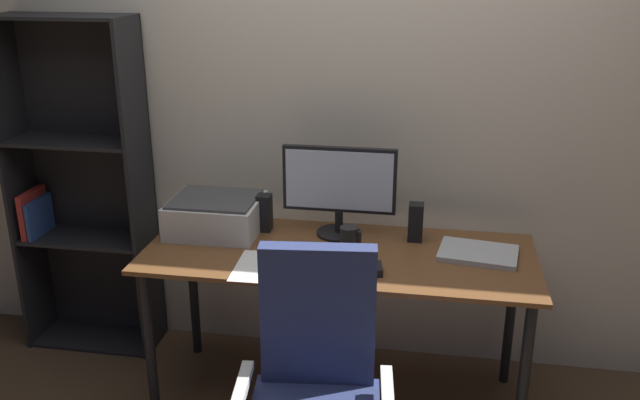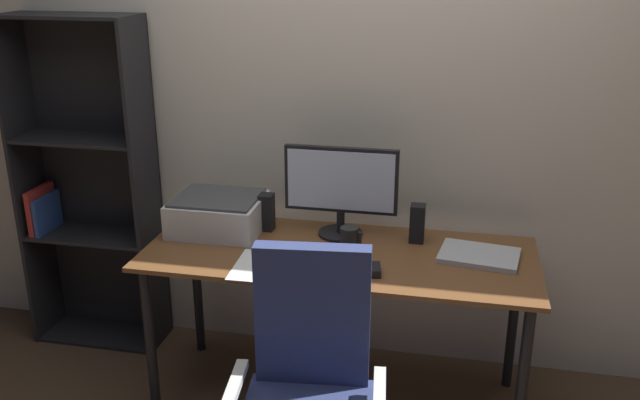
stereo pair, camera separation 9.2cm
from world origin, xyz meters
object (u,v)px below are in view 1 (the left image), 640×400
Objects in this scene: monitor at (339,185)px; mouse at (375,269)px; bookshelf at (82,189)px; coffee_mug at (349,239)px; printer at (216,215)px; keyboard at (313,268)px; speaker_right at (416,222)px; desk at (339,270)px; laptop at (478,253)px; speaker_left at (264,213)px.

monitor reaches higher than mouse.
bookshelf is at bearing 151.80° from mouse.
printer is (-0.62, 0.11, 0.03)m from coffee_mug.
keyboard is 0.72× the size of printer.
bookshelf reaches higher than speaker_right.
speaker_right is at bearing 30.04° from desk.
mouse is 0.47m from laptop.
monitor is 1.25× the size of printer.
coffee_mug reaches higher than mouse.
printer is (-1.16, 0.07, 0.07)m from laptop.
desk is 0.59m from laptop.
desk is 0.62m from printer.
keyboard is 0.91× the size of laptop.
printer is at bearing -166.80° from speaker_left.
speaker_left is at bearing -8.84° from bookshelf.
mouse is at bearing -56.75° from coffee_mug.
monitor is 0.44m from keyboard.
monitor is 0.37m from speaker_right.
speaker_left is (-0.95, 0.12, 0.07)m from laptop.
printer is (-0.75, 0.31, 0.06)m from mouse.
mouse is at bearing -33.41° from speaker_left.
bookshelf is at bearing 174.78° from speaker_right.
bookshelf is (-1.51, 0.51, 0.07)m from mouse.
laptop is (0.58, 0.06, 0.10)m from desk.
printer reaches higher than keyboard.
bookshelf is at bearing 171.16° from speaker_left.
desk is 0.22m from keyboard.
printer is at bearing 148.26° from mouse.
speaker_right is (0.31, 0.18, 0.17)m from desk.
printer is at bearing -14.88° from bookshelf.
coffee_mug is at bearing -9.72° from printer.
coffee_mug is 0.33× the size of laptop.
speaker_left and speaker_right have the same top height.
mouse is 0.39m from speaker_right.
bookshelf is at bearing 166.05° from desk.
bookshelf reaches higher than keyboard.
printer reaches higher than coffee_mug.
keyboard is 3.02× the size of mouse.
coffee_mug is (0.12, 0.21, 0.04)m from keyboard.
speaker_right is 0.90m from printer.
keyboard is 1.37m from bookshelf.
coffee_mug is at bearing -167.90° from laptop.
laptop is 1.94m from bookshelf.
desk is 0.40m from speaker_right.
speaker_right is at bearing 3.20° from printer.
speaker_left is (-0.29, 0.37, 0.08)m from keyboard.
coffee_mug is at bearing 64.36° from keyboard.
coffee_mug is 0.54m from laptop.
laptop is 0.19× the size of bookshelf.
laptop reaches higher than keyboard.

